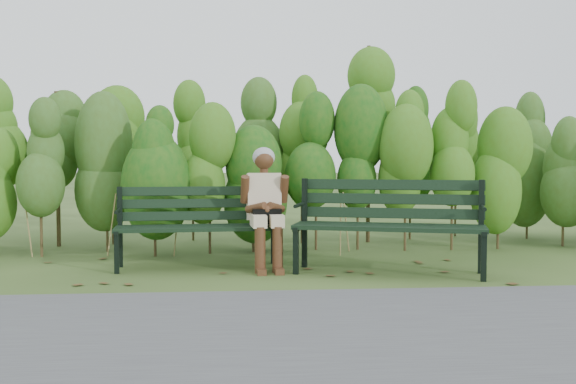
{
  "coord_description": "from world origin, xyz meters",
  "views": [
    {
      "loc": [
        -0.57,
        -6.34,
        1.1
      ],
      "look_at": [
        0.0,
        0.35,
        0.75
      ],
      "focal_mm": 42.0,
      "sensor_mm": 36.0,
      "label": 1
    }
  ],
  "objects": [
    {
      "name": "hedge_band",
      "position": [
        0.0,
        1.86,
        1.26
      ],
      "size": [
        11.04,
        1.67,
        2.42
      ],
      "color": "#47381E",
      "rests_on": "ground"
    },
    {
      "name": "seated_woman",
      "position": [
        -0.23,
        0.28,
        0.67
      ],
      "size": [
        0.49,
        0.71,
        1.2
      ],
      "color": "beige",
      "rests_on": "ground"
    },
    {
      "name": "bench_right",
      "position": [
        0.94,
        -0.07,
        0.52
      ],
      "size": [
        1.86,
        1.08,
        0.89
      ],
      "color": "black",
      "rests_on": "ground"
    },
    {
      "name": "bench_left",
      "position": [
        -0.9,
        0.4,
        0.47
      ],
      "size": [
        1.64,
        0.63,
        0.81
      ],
      "color": "black",
      "rests_on": "ground"
    },
    {
      "name": "leaf_litter",
      "position": [
        -0.11,
        -0.2,
        0.0
      ],
      "size": [
        5.39,
        1.93,
        0.01
      ],
      "color": "brown",
      "rests_on": "ground"
    },
    {
      "name": "footpath",
      "position": [
        0.0,
        -2.2,
        0.01
      ],
      "size": [
        60.0,
        2.5,
        0.01
      ],
      "primitive_type": "cube",
      "color": "#474749",
      "rests_on": "ground"
    },
    {
      "name": "ground",
      "position": [
        0.0,
        0.0,
        0.0
      ],
      "size": [
        80.0,
        80.0,
        0.0
      ],
      "primitive_type": "plane",
      "color": "#30471B"
    }
  ]
}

